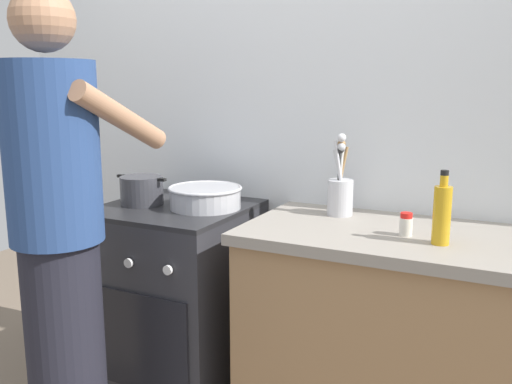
{
  "coord_description": "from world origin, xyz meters",
  "views": [
    {
      "loc": [
        0.97,
        -1.73,
        1.41
      ],
      "look_at": [
        0.05,
        0.12,
        1.0
      ],
      "focal_mm": 38.51,
      "sensor_mm": 36.0,
      "label": 1
    }
  ],
  "objects_px": {
    "pot": "(142,190)",
    "utensil_crock": "(340,191)",
    "stove_range": "(177,306)",
    "oil_bottle": "(442,214)",
    "person": "(60,252)",
    "mixing_bowl": "(205,196)",
    "spice_bottle": "(406,225)"
  },
  "relations": [
    {
      "from": "utensil_crock",
      "to": "person",
      "type": "xyz_separation_m",
      "value": [
        -0.72,
        -0.75,
        -0.14
      ]
    },
    {
      "from": "stove_range",
      "to": "utensil_crock",
      "type": "height_order",
      "value": "utensil_crock"
    },
    {
      "from": "stove_range",
      "to": "person",
      "type": "bearing_deg",
      "value": -93.83
    },
    {
      "from": "pot",
      "to": "person",
      "type": "relative_size",
      "value": 0.15
    },
    {
      "from": "stove_range",
      "to": "person",
      "type": "xyz_separation_m",
      "value": [
        -0.04,
        -0.6,
        0.41
      ]
    },
    {
      "from": "oil_bottle",
      "to": "utensil_crock",
      "type": "bearing_deg",
      "value": 149.71
    },
    {
      "from": "spice_bottle",
      "to": "oil_bottle",
      "type": "relative_size",
      "value": 0.33
    },
    {
      "from": "pot",
      "to": "oil_bottle",
      "type": "height_order",
      "value": "oil_bottle"
    },
    {
      "from": "utensil_crock",
      "to": "person",
      "type": "distance_m",
      "value": 1.05
    },
    {
      "from": "oil_bottle",
      "to": "person",
      "type": "bearing_deg",
      "value": -155.63
    },
    {
      "from": "utensil_crock",
      "to": "spice_bottle",
      "type": "relative_size",
      "value": 4.03
    },
    {
      "from": "utensil_crock",
      "to": "person",
      "type": "relative_size",
      "value": 0.19
    },
    {
      "from": "mixing_bowl",
      "to": "utensil_crock",
      "type": "xyz_separation_m",
      "value": [
        0.54,
        0.13,
        0.05
      ]
    },
    {
      "from": "mixing_bowl",
      "to": "spice_bottle",
      "type": "relative_size",
      "value": 3.86
    },
    {
      "from": "mixing_bowl",
      "to": "oil_bottle",
      "type": "height_order",
      "value": "oil_bottle"
    },
    {
      "from": "pot",
      "to": "mixing_bowl",
      "type": "relative_size",
      "value": 0.8
    },
    {
      "from": "utensil_crock",
      "to": "person",
      "type": "height_order",
      "value": "person"
    },
    {
      "from": "stove_range",
      "to": "mixing_bowl",
      "type": "height_order",
      "value": "mixing_bowl"
    },
    {
      "from": "spice_bottle",
      "to": "pot",
      "type": "bearing_deg",
      "value": -179.95
    },
    {
      "from": "spice_bottle",
      "to": "oil_bottle",
      "type": "distance_m",
      "value": 0.15
    },
    {
      "from": "utensil_crock",
      "to": "oil_bottle",
      "type": "xyz_separation_m",
      "value": [
        0.41,
        -0.24,
        0.0
      ]
    },
    {
      "from": "pot",
      "to": "utensil_crock",
      "type": "distance_m",
      "value": 0.84
    },
    {
      "from": "utensil_crock",
      "to": "mixing_bowl",
      "type": "bearing_deg",
      "value": -166.35
    },
    {
      "from": "pot",
      "to": "oil_bottle",
      "type": "relative_size",
      "value": 1.03
    },
    {
      "from": "spice_bottle",
      "to": "person",
      "type": "height_order",
      "value": "person"
    },
    {
      "from": "oil_bottle",
      "to": "pot",
      "type": "bearing_deg",
      "value": 177.57
    },
    {
      "from": "stove_range",
      "to": "mixing_bowl",
      "type": "distance_m",
      "value": 0.52
    },
    {
      "from": "oil_bottle",
      "to": "mixing_bowl",
      "type": "bearing_deg",
      "value": 173.31
    },
    {
      "from": "pot",
      "to": "mixing_bowl",
      "type": "height_order",
      "value": "pot"
    },
    {
      "from": "spice_bottle",
      "to": "utensil_crock",
      "type": "bearing_deg",
      "value": 147.28
    },
    {
      "from": "utensil_crock",
      "to": "oil_bottle",
      "type": "bearing_deg",
      "value": -30.29
    },
    {
      "from": "stove_range",
      "to": "utensil_crock",
      "type": "xyz_separation_m",
      "value": [
        0.68,
        0.15,
        0.55
      ]
    }
  ]
}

